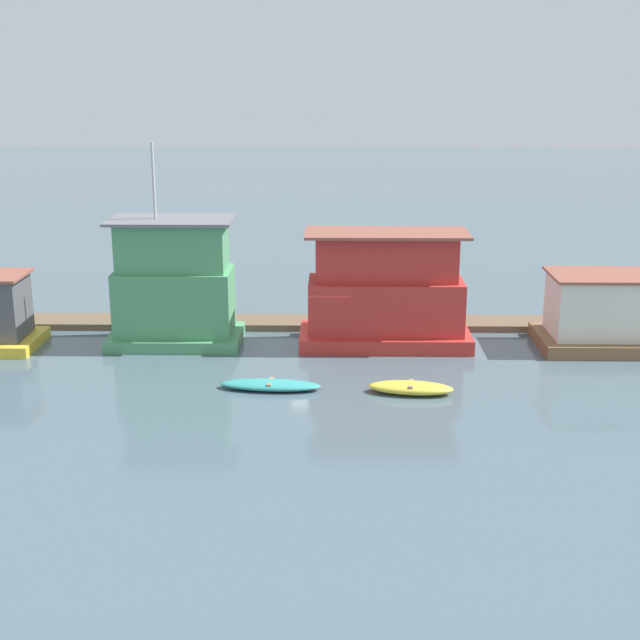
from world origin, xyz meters
TOP-DOWN VIEW (x-y plane):
  - ground_plane at (0.00, 0.00)m, footprint 200.00×200.00m
  - dock_walkway at (0.00, 2.93)m, footprint 42.40×2.00m
  - houseboat_green at (-6.31, 0.17)m, footprint 5.71×3.41m
  - houseboat_red at (2.80, 0.05)m, footprint 7.35×3.32m
  - houseboat_brown at (13.01, -0.11)m, footprint 7.24×3.90m
  - dinghy_teal at (-1.79, -5.63)m, footprint 3.87×1.34m
  - dinghy_yellow at (3.45, -5.99)m, footprint 3.23×1.44m
  - mooring_post_near_left at (3.87, 1.68)m, footprint 0.32×0.32m
  - mooring_post_far_left at (0.48, 1.68)m, footprint 0.32×0.32m

SIDE VIEW (x-z plane):
  - ground_plane at x=0.00m, z-range 0.00..0.00m
  - dock_walkway at x=0.00m, z-range 0.00..0.30m
  - dinghy_teal at x=-1.79m, z-range 0.00..0.35m
  - dinghy_yellow at x=3.45m, z-range 0.00..0.45m
  - mooring_post_far_left at x=0.48m, z-range 0.00..1.42m
  - mooring_post_near_left at x=3.87m, z-range 0.00..1.74m
  - houseboat_brown at x=13.01m, z-range -0.11..3.12m
  - houseboat_red at x=2.80m, z-range -0.31..4.67m
  - houseboat_green at x=-6.31m, z-range -1.83..6.85m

